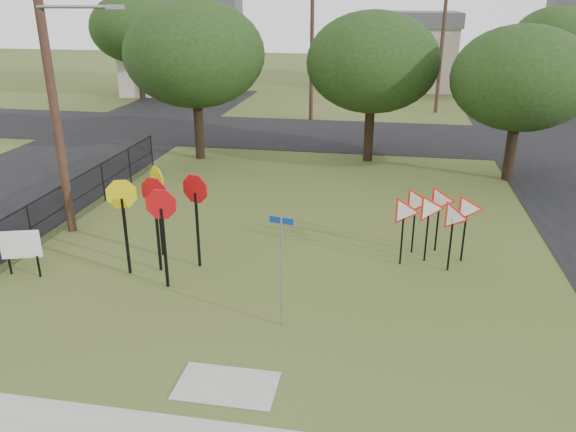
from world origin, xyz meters
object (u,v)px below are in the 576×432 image
Objects in this scene: street_name_sign at (282,265)px; stop_sign_cluster at (159,203)px; yield_sign_cluster at (435,210)px; info_board at (21,246)px.

street_name_sign is 0.99× the size of stop_sign_cluster.
yield_sign_cluster is 2.01× the size of info_board.
street_name_sign reaches higher than info_board.
street_name_sign is at bearing -9.47° from info_board.
yield_sign_cluster is at bearing 49.56° from street_name_sign.
street_name_sign is at bearing -130.44° from yield_sign_cluster.
yield_sign_cluster reaches higher than info_board.
street_name_sign is 7.65m from info_board.
stop_sign_cluster is at bearing 149.28° from street_name_sign.
street_name_sign reaches higher than yield_sign_cluster.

